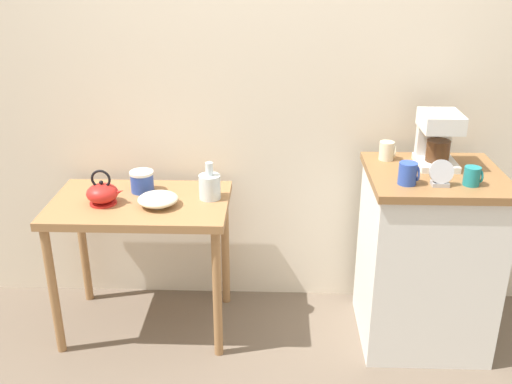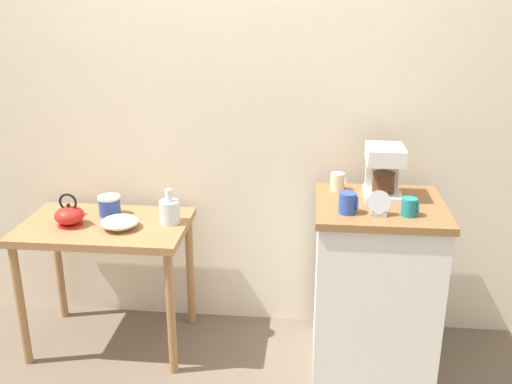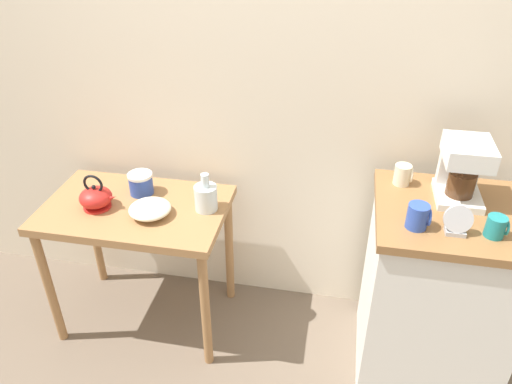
% 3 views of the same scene
% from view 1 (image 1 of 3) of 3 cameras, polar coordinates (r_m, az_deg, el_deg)
% --- Properties ---
extents(ground_plane, '(8.00, 8.00, 0.00)m').
position_cam_1_polar(ground_plane, '(3.17, 1.59, -13.28)').
color(ground_plane, '#6B5B4C').
extents(back_wall, '(4.40, 0.10, 2.80)m').
position_cam_1_polar(back_wall, '(3.01, 3.91, 13.89)').
color(back_wall, beige).
rests_on(back_wall, ground_plane).
extents(wooden_table, '(0.87, 0.55, 0.72)m').
position_cam_1_polar(wooden_table, '(2.95, -11.14, -2.58)').
color(wooden_table, '#9E7044').
rests_on(wooden_table, ground_plane).
extents(kitchen_counter, '(0.62, 0.58, 0.90)m').
position_cam_1_polar(kitchen_counter, '(3.01, 16.22, -6.16)').
color(kitchen_counter, white).
rests_on(kitchen_counter, ground_plane).
extents(bowl_stoneware, '(0.19, 0.19, 0.06)m').
position_cam_1_polar(bowl_stoneware, '(2.82, -9.52, -0.70)').
color(bowl_stoneware, beige).
rests_on(bowl_stoneware, wooden_table).
extents(teakettle, '(0.19, 0.15, 0.17)m').
position_cam_1_polar(teakettle, '(2.89, -14.70, -0.11)').
color(teakettle, red).
rests_on(teakettle, wooden_table).
extents(glass_carafe_vase, '(0.11, 0.11, 0.19)m').
position_cam_1_polar(glass_carafe_vase, '(2.86, -4.52, 0.62)').
color(glass_carafe_vase, silver).
rests_on(glass_carafe_vase, wooden_table).
extents(canister_enamel, '(0.12, 0.12, 0.11)m').
position_cam_1_polar(canister_enamel, '(2.99, -11.04, 1.02)').
color(canister_enamel, '#2D4CAD').
rests_on(canister_enamel, wooden_table).
extents(coffee_maker, '(0.18, 0.22, 0.26)m').
position_cam_1_polar(coffee_maker, '(2.90, 17.30, 5.23)').
color(coffee_maker, white).
rests_on(coffee_maker, kitchen_counter).
extents(mug_blue, '(0.09, 0.08, 0.10)m').
position_cam_1_polar(mug_blue, '(2.64, 14.63, 1.76)').
color(mug_blue, '#2D4CAD').
rests_on(mug_blue, kitchen_counter).
extents(mug_small_cream, '(0.08, 0.07, 0.09)m').
position_cam_1_polar(mug_small_cream, '(2.93, 12.67, 3.95)').
color(mug_small_cream, beige).
rests_on(mug_small_cream, kitchen_counter).
extents(mug_dark_teal, '(0.08, 0.07, 0.08)m').
position_cam_1_polar(mug_dark_teal, '(2.72, 20.36, 1.46)').
color(mug_dark_teal, teal).
rests_on(mug_dark_teal, kitchen_counter).
extents(table_clock, '(0.11, 0.05, 0.12)m').
position_cam_1_polar(table_clock, '(2.66, 17.61, 1.65)').
color(table_clock, '#B2B5BA').
rests_on(table_clock, kitchen_counter).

